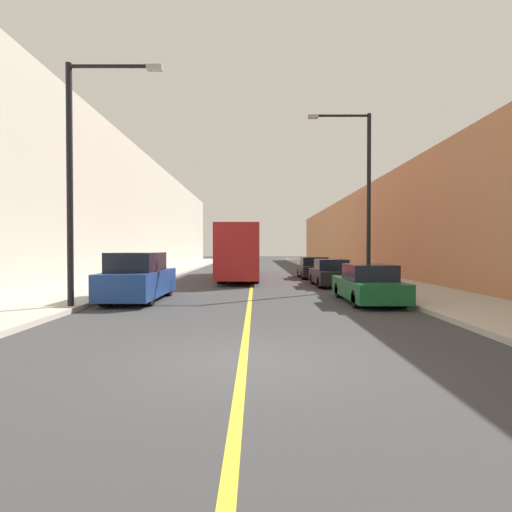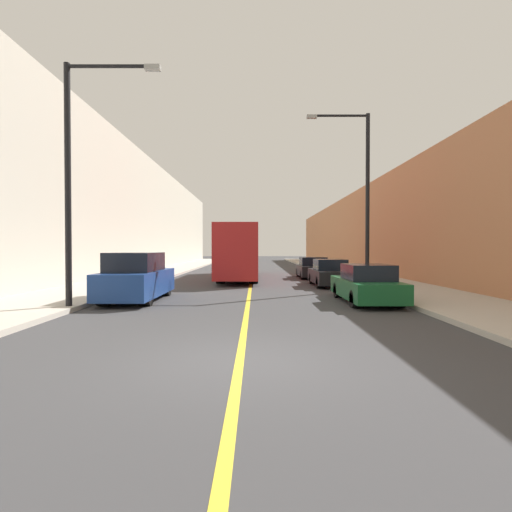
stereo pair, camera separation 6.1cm
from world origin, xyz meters
name	(u,v)px [view 1 (the left image)]	position (x,y,z in m)	size (l,w,h in m)	color
ground_plane	(244,362)	(0.00, 0.00, 0.00)	(200.00, 200.00, 0.00)	#38383A
sidewalk_left	(174,270)	(-7.50, 30.00, 0.08)	(3.97, 72.00, 0.16)	#B2AA9E
sidewalk_right	(335,270)	(7.50, 30.00, 0.08)	(3.97, 72.00, 0.16)	#B2AA9E
building_row_left	(131,214)	(-11.49, 30.00, 5.21)	(4.00, 72.00, 10.41)	#B7B2A3
building_row_right	(378,231)	(11.49, 30.00, 3.68)	(4.00, 72.00, 7.36)	#B2724C
road_center_line	(254,270)	(0.00, 30.00, 0.00)	(0.16, 72.00, 0.01)	gold
bus	(242,251)	(-0.80, 20.00, 1.83)	(2.43, 12.78, 3.42)	#AD1E1E
parked_suv_left	(139,278)	(-4.34, 8.40, 0.87)	(1.89, 4.89, 1.88)	navy
car_right_near	(369,285)	(4.44, 7.86, 0.66)	(1.80, 4.65, 1.44)	#145128
car_right_mid	(331,274)	(4.26, 14.44, 0.66)	(1.76, 4.33, 1.46)	black
car_right_far	(314,269)	(4.18, 20.21, 0.66)	(1.90, 4.21, 1.45)	black
street_lamp_left	(79,167)	(-5.53, 5.90, 4.69)	(3.12, 0.24, 7.86)	black
street_lamp_right	(364,188)	(5.55, 12.68, 5.03)	(3.12, 0.24, 8.53)	black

